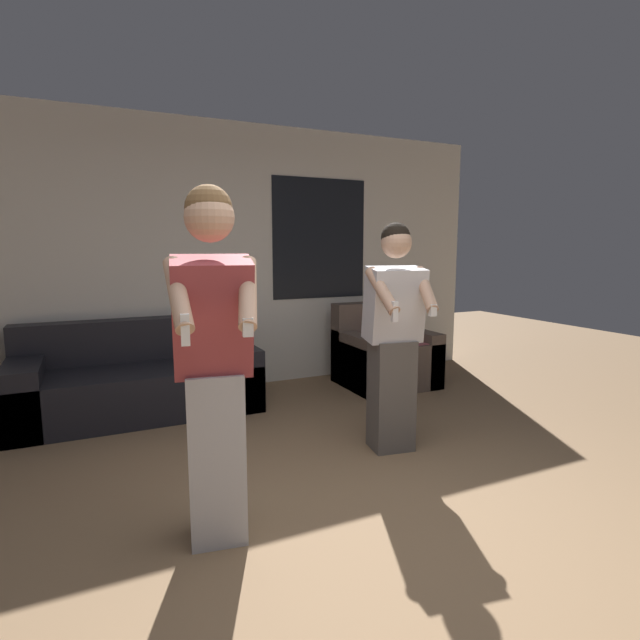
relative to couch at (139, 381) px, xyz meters
The scene contains 6 objects.
ground_plane 2.97m from the couch, 73.95° to the right, with size 14.00×14.00×0.00m, color #846647.
wall_back 1.44m from the couch, 29.72° to the left, with size 6.18×0.07×2.70m.
couch is the anchor object (origin of this frame).
armchair 2.47m from the couch, ahead, with size 0.91×0.81×0.86m.
person_left 2.34m from the couch, 86.12° to the right, with size 0.43×0.55×1.74m.
person_right 2.35m from the couch, 46.38° to the right, with size 0.45×0.52×1.63m.
Camera 1 is at (-1.20, -1.73, 1.47)m, focal length 28.00 mm.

